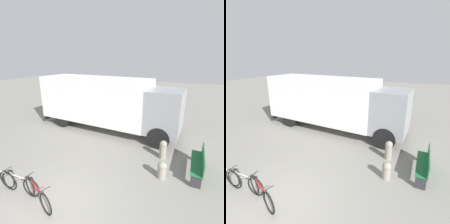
% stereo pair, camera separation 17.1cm
% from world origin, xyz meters
% --- Properties ---
extents(ground_plane, '(60.00, 60.00, 0.00)m').
position_xyz_m(ground_plane, '(0.00, 0.00, 0.00)').
color(ground_plane, gray).
extents(delivery_truck, '(8.62, 2.88, 3.09)m').
position_xyz_m(delivery_truck, '(-1.19, 6.06, 1.75)').
color(delivery_truck, white).
rests_on(delivery_truck, ground).
extents(park_bench, '(0.47, 1.88, 0.92)m').
position_xyz_m(park_bench, '(3.90, 3.43, 0.50)').
color(park_bench, '#1E6638').
rests_on(park_bench, ground).
extents(bicycle_middle, '(1.72, 0.44, 0.75)m').
position_xyz_m(bicycle_middle, '(-1.47, 0.09, 0.36)').
color(bicycle_middle, black).
rests_on(bicycle_middle, ground).
extents(bicycle_far, '(1.62, 0.69, 0.75)m').
position_xyz_m(bicycle_far, '(-0.57, -0.03, 0.36)').
color(bicycle_far, black).
rests_on(bicycle_far, ground).
extents(bollard_near_bench, '(0.32, 0.32, 0.65)m').
position_xyz_m(bollard_near_bench, '(2.66, 2.64, 0.35)').
color(bollard_near_bench, gray).
rests_on(bollard_near_bench, ground).
extents(bollard_far_bench, '(0.31, 0.31, 0.82)m').
position_xyz_m(bollard_far_bench, '(2.51, 4.01, 0.45)').
color(bollard_far_bench, gray).
rests_on(bollard_far_bench, ground).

